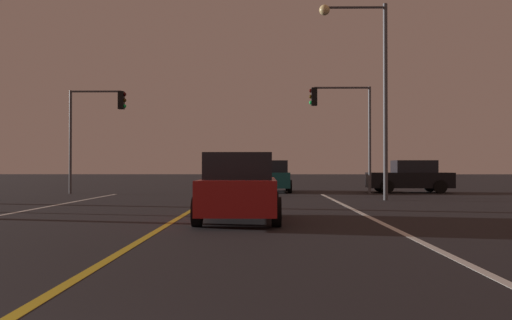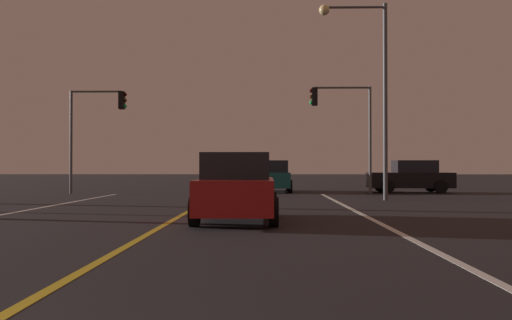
{
  "view_description": "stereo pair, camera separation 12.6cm",
  "coord_description": "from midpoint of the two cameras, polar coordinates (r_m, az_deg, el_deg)",
  "views": [
    {
      "loc": [
        2.29,
        -1.81,
        1.36
      ],
      "look_at": [
        1.9,
        23.12,
        1.67
      ],
      "focal_mm": 39.19,
      "sensor_mm": 36.0,
      "label": 1
    },
    {
      "loc": [
        2.41,
        -1.81,
        1.36
      ],
      "look_at": [
        1.9,
        23.12,
        1.67
      ],
      "focal_mm": 39.19,
      "sensor_mm": 36.0,
      "label": 2
    }
  ],
  "objects": [
    {
      "name": "car_crossing_side",
      "position": [
        30.48,
        15.65,
        -1.69
      ],
      "size": [
        4.3,
        2.02,
        1.7
      ],
      "rotation": [
        0.0,
        0.0,
        3.14
      ],
      "color": "black",
      "rests_on": "ground"
    },
    {
      "name": "car_ahead_far",
      "position": [
        30.31,
        1.82,
        -1.72
      ],
      "size": [
        2.02,
        4.3,
        1.7
      ],
      "rotation": [
        0.0,
        0.0,
        1.57
      ],
      "color": "black",
      "rests_on": "ground"
    },
    {
      "name": "car_lead_same_lane",
      "position": [
        13.96,
        -1.69,
        -2.91
      ],
      "size": [
        2.02,
        4.3,
        1.7
      ],
      "rotation": [
        0.0,
        0.0,
        1.57
      ],
      "color": "black",
      "rests_on": "ground"
    },
    {
      "name": "street_lamp_right_far",
      "position": [
        23.53,
        11.63,
        8.58
      ],
      "size": [
        2.79,
        0.44,
        8.04
      ],
      "rotation": [
        0.0,
        0.0,
        3.14
      ],
      "color": "#4C4C51",
      "rests_on": "ground"
    },
    {
      "name": "lane_center_divider",
      "position": [
        12.03,
        -10.17,
        -7.17
      ],
      "size": [
        0.16,
        31.82,
        0.01
      ],
      "primitive_type": "cube",
      "color": "gold",
      "rests_on": "ground"
    },
    {
      "name": "traffic_light_near_right",
      "position": [
        28.51,
        8.8,
        4.65
      ],
      "size": [
        3.12,
        0.36,
        5.4
      ],
      "rotation": [
        0.0,
        0.0,
        3.14
      ],
      "color": "#4C4C51",
      "rests_on": "ground"
    },
    {
      "name": "lane_edge_right",
      "position": [
        12.12,
        14.49,
        -7.11
      ],
      "size": [
        0.16,
        31.82,
        0.01
      ],
      "primitive_type": "cube",
      "color": "silver",
      "rests_on": "ground"
    },
    {
      "name": "traffic_light_near_left",
      "position": [
        29.51,
        -15.71,
        4.25
      ],
      "size": [
        2.92,
        0.36,
        5.24
      ],
      "color": "#4C4C51",
      "rests_on": "ground"
    }
  ]
}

